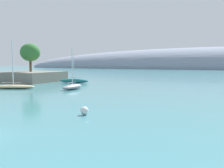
{
  "coord_description": "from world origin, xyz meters",
  "views": [
    {
      "loc": [
        15.95,
        -10.59,
        5.1
      ],
      "look_at": [
        0.21,
        23.61,
        1.84
      ],
      "focal_mm": 40.01,
      "sensor_mm": 36.0,
      "label": 1
    }
  ],
  "objects_px": {
    "sailboat_sand_mid_mooring": "(13,86)",
    "sailboat_grey_outer_mooring": "(72,86)",
    "mooring_buoy_white": "(84,111)",
    "sailboat_teal_near_shore": "(74,81)",
    "tree_clump_shore": "(30,52)"
  },
  "relations": [
    {
      "from": "tree_clump_shore",
      "to": "sailboat_grey_outer_mooring",
      "type": "xyz_separation_m",
      "value": [
        21.53,
        -12.23,
        -7.22
      ]
    },
    {
      "from": "sailboat_teal_near_shore",
      "to": "mooring_buoy_white",
      "type": "relative_size",
      "value": 9.7
    },
    {
      "from": "sailboat_grey_outer_mooring",
      "to": "sailboat_teal_near_shore",
      "type": "bearing_deg",
      "value": 29.9
    },
    {
      "from": "sailboat_grey_outer_mooring",
      "to": "mooring_buoy_white",
      "type": "bearing_deg",
      "value": -145.68
    },
    {
      "from": "sailboat_teal_near_shore",
      "to": "sailboat_grey_outer_mooring",
      "type": "distance_m",
      "value": 14.78
    },
    {
      "from": "sailboat_teal_near_shore",
      "to": "mooring_buoy_white",
      "type": "distance_m",
      "value": 38.51
    },
    {
      "from": "sailboat_teal_near_shore",
      "to": "mooring_buoy_white",
      "type": "height_order",
      "value": "sailboat_teal_near_shore"
    },
    {
      "from": "sailboat_sand_mid_mooring",
      "to": "mooring_buoy_white",
      "type": "relative_size",
      "value": 11.5
    },
    {
      "from": "sailboat_teal_near_shore",
      "to": "sailboat_sand_mid_mooring",
      "type": "bearing_deg",
      "value": 69.69
    },
    {
      "from": "sailboat_teal_near_shore",
      "to": "sailboat_sand_mid_mooring",
      "type": "height_order",
      "value": "sailboat_sand_mid_mooring"
    },
    {
      "from": "tree_clump_shore",
      "to": "sailboat_grey_outer_mooring",
      "type": "height_order",
      "value": "tree_clump_shore"
    },
    {
      "from": "sailboat_sand_mid_mooring",
      "to": "sailboat_grey_outer_mooring",
      "type": "relative_size",
      "value": 1.18
    },
    {
      "from": "sailboat_sand_mid_mooring",
      "to": "tree_clump_shore",
      "type": "bearing_deg",
      "value": 101.59
    },
    {
      "from": "mooring_buoy_white",
      "to": "sailboat_teal_near_shore",
      "type": "bearing_deg",
      "value": 124.81
    },
    {
      "from": "sailboat_teal_near_shore",
      "to": "tree_clump_shore",
      "type": "bearing_deg",
      "value": -7.85
    }
  ]
}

